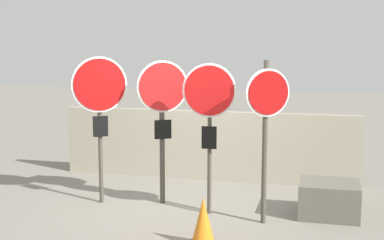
% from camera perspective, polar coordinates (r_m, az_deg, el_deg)
% --- Properties ---
extents(ground_plane, '(40.00, 40.00, 0.00)m').
position_cam_1_polar(ground_plane, '(8.27, -1.27, -9.61)').
color(ground_plane, gray).
extents(fence_back, '(5.51, 0.12, 1.29)m').
position_cam_1_polar(fence_back, '(9.89, 1.59, -2.74)').
color(fence_back, '#A89E89').
rests_on(fence_back, ground).
extents(stop_sign_0, '(0.73, 0.50, 2.33)m').
position_cam_1_polar(stop_sign_0, '(8.40, -9.82, 2.44)').
color(stop_sign_0, '#474238').
rests_on(stop_sign_0, ground).
extents(stop_sign_1, '(0.71, 0.42, 2.27)m').
position_cam_1_polar(stop_sign_1, '(8.28, -3.17, 1.71)').
color(stop_sign_1, '#474238').
rests_on(stop_sign_1, ground).
extents(stop_sign_2, '(0.78, 0.14, 2.25)m').
position_cam_1_polar(stop_sign_2, '(7.73, 1.86, 1.69)').
color(stop_sign_2, '#474238').
rests_on(stop_sign_2, ground).
extents(stop_sign_3, '(0.56, 0.39, 2.30)m').
position_cam_1_polar(stop_sign_3, '(7.40, 7.98, 0.81)').
color(stop_sign_3, '#474238').
rests_on(stop_sign_3, ground).
extents(traffic_cone_0, '(0.37, 0.37, 0.63)m').
position_cam_1_polar(traffic_cone_0, '(6.81, 1.20, -10.84)').
color(traffic_cone_0, black).
rests_on(traffic_cone_0, ground).
extents(storage_crate, '(0.87, 0.75, 0.51)m').
position_cam_1_polar(storage_crate, '(8.19, 14.40, -8.18)').
color(storage_crate, '#605B51').
rests_on(storage_crate, ground).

